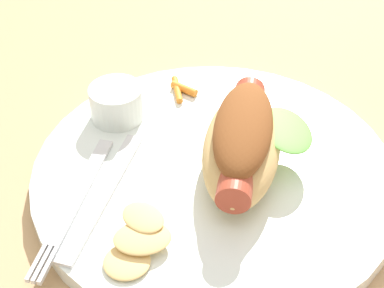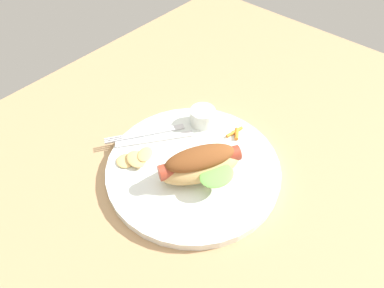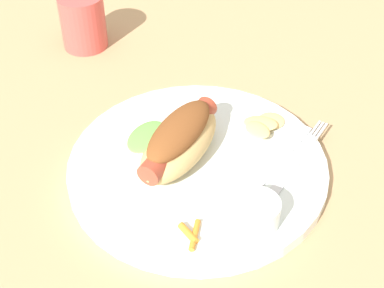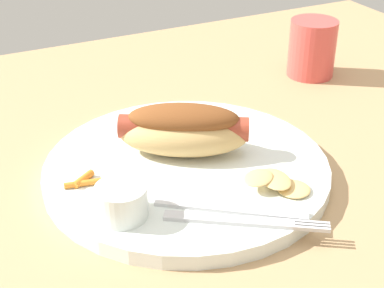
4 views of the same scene
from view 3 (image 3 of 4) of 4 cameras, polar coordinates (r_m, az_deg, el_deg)
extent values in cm
cube|color=tan|center=(68.07, 0.07, -3.34)|extent=(120.00, 90.00, 1.80)
cylinder|color=white|center=(66.53, 0.57, -2.60)|extent=(30.71, 30.71, 1.60)
ellipsoid|color=tan|center=(65.28, -1.27, 0.03)|extent=(15.39, 12.43, 4.54)
cylinder|color=#A33D28|center=(64.76, -1.28, 0.56)|extent=(13.55, 9.26, 2.68)
ellipsoid|color=brown|center=(63.97, -1.29, 1.37)|extent=(12.77, 10.02, 2.89)
ellipsoid|color=#6BB74C|center=(65.05, -4.62, 0.76)|extent=(7.09, 6.10, 1.41)
cylinder|color=white|center=(59.02, 6.57, -6.98)|extent=(4.88, 4.88, 3.20)
cube|color=silver|center=(66.59, 10.19, -2.19)|extent=(10.73, 7.63, 0.40)
cube|color=silver|center=(71.99, 13.04, 1.26)|extent=(2.84, 2.01, 0.40)
cube|color=silver|center=(72.08, 12.71, 1.39)|extent=(2.84, 2.01, 0.40)
cube|color=silver|center=(72.18, 12.39, 1.52)|extent=(2.84, 2.01, 0.40)
cube|color=silver|center=(67.04, 8.80, -1.64)|extent=(12.59, 9.84, 0.36)
ellipsoid|color=#E7BE72|center=(72.39, 8.05, 2.37)|extent=(3.61, 3.66, 0.50)
ellipsoid|color=#E7BE72|center=(70.86, 6.98, 2.11)|extent=(4.03, 4.86, 0.72)
ellipsoid|color=#E7BE72|center=(69.35, 6.69, 1.45)|extent=(4.38, 4.00, 0.58)
cylinder|color=orange|center=(58.43, 0.39, -9.23)|extent=(3.91, 1.37, 0.62)
cylinder|color=orange|center=(58.50, -0.38, -9.04)|extent=(2.70, 2.20, 0.76)
cylinder|color=#D84C47|center=(89.37, -11.01, 12.11)|extent=(6.88, 6.88, 8.36)
camera|label=1|loc=(0.84, 11.77, 32.97)|focal=54.88mm
camera|label=2|loc=(0.83, -25.49, 41.43)|focal=34.10mm
camera|label=4|loc=(0.57, 60.98, 7.61)|focal=54.90mm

